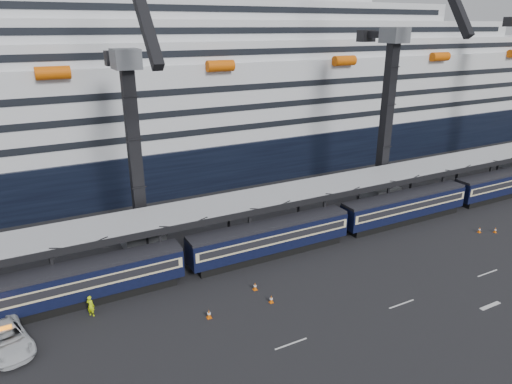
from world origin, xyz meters
The scene contains 14 objects.
ground centered at (0.00, 0.00, 0.00)m, with size 260.00×260.00×0.00m, color black.
lane_markings centered at (8.15, -5.23, 0.01)m, with size 111.00×4.27×0.02m.
train centered at (-4.65, 10.00, 2.20)m, with size 133.05×3.00×4.05m.
canopy centered at (0.00, 14.00, 5.25)m, with size 130.00×6.25×5.53m.
cruise_ship centered at (-1.08, 45.99, 12.34)m, with size 214.09×28.84×34.00m.
crane_dark_near centered at (-20.00, 18.59, 11.93)m, with size 4.50×17.75×35.08m.
crane_dark_mid centered at (15.00, 17.59, 13.36)m, with size 4.50×18.24×39.64m.
pickup_truck centered at (-34.23, 6.04, 0.92)m, with size 3.05×6.62×1.84m, color silver.
worker centered at (-27.60, 7.50, 1.00)m, with size 0.73×0.48×2.00m, color #C9EC0C.
traffic_cone_b centered at (-18.54, 2.32, 0.42)m, with size 0.43×0.43×0.85m.
traffic_cone_c centered at (-12.85, 4.47, 0.40)m, with size 0.41×0.41×0.81m.
traffic_cone_d centered at (-12.52, 1.84, 0.38)m, with size 0.38×0.38×0.77m.
traffic_cone_e centered at (19.60, 2.14, 0.34)m, with size 0.35×0.35×0.69m.
traffic_cone_f centered at (17.88, 3.06, 0.37)m, with size 0.38×0.38×0.75m.
Camera 1 is at (-30.65, -29.53, 24.16)m, focal length 32.00 mm.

